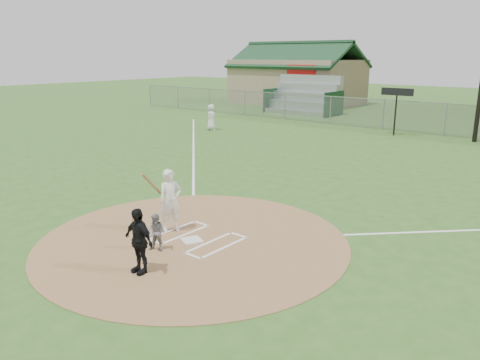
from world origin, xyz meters
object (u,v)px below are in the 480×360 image
Objects in this scene: catcher at (157,233)px; batter_at_plate at (170,201)px; home_plate at (192,240)px; umpire at (139,241)px; ondeck_player at (211,117)px.

batter_at_plate is (-0.76, 1.18, 0.42)m from catcher.
batter_at_plate is at bearing 171.16° from home_plate.
home_plate is 0.32× the size of umpire.
catcher is 0.63× the size of umpire.
catcher is at bearing 165.10° from ondeck_player.
catcher is (-0.21, -1.03, 0.48)m from home_plate.
home_plate is 1.15m from catcher.
ondeck_player is at bearing 105.95° from catcher.
home_plate is 0.28× the size of batter_at_plate.
ondeck_player reaches higher than home_plate.
batter_at_plate is (-0.97, 0.15, 0.89)m from home_plate.
catcher is at bearing 121.40° from umpire.
home_plate is at bearing 102.07° from umpire.
catcher is 1.27m from umpire.
ondeck_player reaches higher than umpire.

